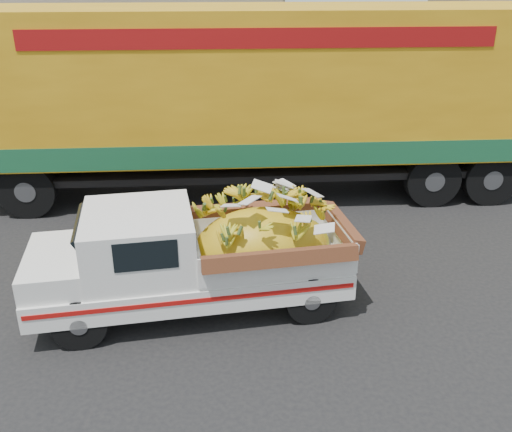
{
  "coord_description": "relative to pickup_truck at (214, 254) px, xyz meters",
  "views": [
    {
      "loc": [
        1.25,
        -6.72,
        4.53
      ],
      "look_at": [
        0.8,
        1.1,
        1.06
      ],
      "focal_mm": 40.0,
      "sensor_mm": 36.0,
      "label": 1
    }
  ],
  "objects": [
    {
      "name": "ground",
      "position": [
        -0.26,
        -0.31,
        -0.82
      ],
      "size": [
        100.0,
        100.0,
        0.0
      ],
      "primitive_type": "plane",
      "color": "black",
      "rests_on": "ground"
    },
    {
      "name": "curb",
      "position": [
        -0.26,
        6.97,
        -0.74
      ],
      "size": [
        60.0,
        0.25,
        0.15
      ],
      "primitive_type": "cube",
      "color": "gray",
      "rests_on": "ground"
    },
    {
      "name": "sidewalk",
      "position": [
        -0.26,
        9.07,
        -0.75
      ],
      "size": [
        60.0,
        4.0,
        0.14
      ],
      "primitive_type": "cube",
      "color": "gray",
      "rests_on": "ground"
    },
    {
      "name": "building_left",
      "position": [
        -8.26,
        14.97,
        1.68
      ],
      "size": [
        18.0,
        6.0,
        5.0
      ],
      "primitive_type": "cube",
      "color": "gray",
      "rests_on": "ground"
    },
    {
      "name": "pickup_truck",
      "position": [
        0.0,
        0.0,
        0.0
      ],
      "size": [
        4.6,
        2.6,
        1.53
      ],
      "rotation": [
        0.0,
        0.0,
        0.25
      ],
      "color": "black",
      "rests_on": "ground"
    },
    {
      "name": "semi_trailer",
      "position": [
        0.35,
        4.52,
        1.3
      ],
      "size": [
        12.05,
        4.01,
        3.8
      ],
      "rotation": [
        0.0,
        0.0,
        0.13
      ],
      "color": "black",
      "rests_on": "ground"
    }
  ]
}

